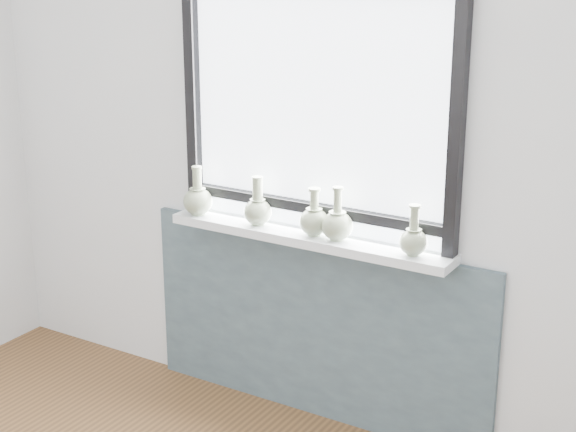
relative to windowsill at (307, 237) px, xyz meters
The scene contains 9 objects.
back_wall 0.43m from the windowsill, 90.00° to the left, with size 3.60×0.02×2.60m, color silver.
apron_panel 0.46m from the windowsill, 90.00° to the left, with size 1.70×0.03×0.86m, color #4D616C.
windowsill is the anchor object (origin of this frame).
window 0.56m from the windowsill, 90.00° to the left, with size 1.30×0.06×1.05m.
vase_a 0.57m from the windowsill, behind, with size 0.13×0.13×0.23m.
vase_b 0.26m from the windowsill, behind, with size 0.12×0.12×0.22m.
vase_c 0.10m from the windowsill, ahead, with size 0.13×0.13×0.21m.
vase_d 0.18m from the windowsill, ahead, with size 0.13×0.13×0.23m.
vase_e 0.50m from the windowsill, ahead, with size 0.12×0.12×0.21m.
Camera 1 is at (1.78, -1.39, 2.11)m, focal length 55.00 mm.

